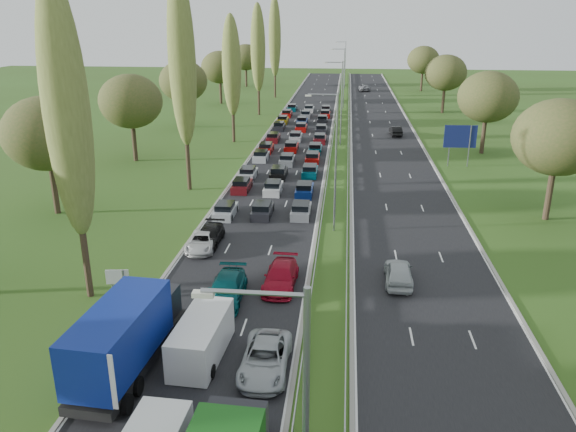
% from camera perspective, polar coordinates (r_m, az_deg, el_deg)
% --- Properties ---
extents(ground, '(260.00, 260.00, 0.00)m').
position_cam_1_polar(ground, '(85.15, 5.34, 7.43)').
color(ground, '#2F4A17').
rests_on(ground, ground).
extents(near_carriageway, '(10.50, 215.00, 0.04)m').
position_cam_1_polar(near_carriageway, '(87.92, 0.92, 7.90)').
color(near_carriageway, black).
rests_on(near_carriageway, ground).
extents(far_carriageway, '(10.50, 215.00, 0.04)m').
position_cam_1_polar(far_carriageway, '(87.80, 9.81, 7.60)').
color(far_carriageway, black).
rests_on(far_carriageway, ground).
extents(central_reservation, '(2.36, 215.00, 0.32)m').
position_cam_1_polar(central_reservation, '(87.49, 5.38, 8.13)').
color(central_reservation, gray).
rests_on(central_reservation, ground).
extents(lamp_columns, '(0.18, 140.18, 12.00)m').
position_cam_1_polar(lamp_columns, '(82.13, 5.45, 11.24)').
color(lamp_columns, gray).
rests_on(lamp_columns, ground).
extents(poplar_row, '(2.80, 127.80, 22.44)m').
position_cam_1_polar(poplar_row, '(73.58, -7.51, 15.21)').
color(poplar_row, '#2D2116').
rests_on(poplar_row, ground).
extents(woodland_left, '(8.00, 166.00, 11.10)m').
position_cam_1_polar(woodland_left, '(72.02, -16.66, 10.72)').
color(woodland_left, '#2D2116').
rests_on(woodland_left, ground).
extents(woodland_right, '(8.00, 153.00, 11.10)m').
position_cam_1_polar(woodland_right, '(73.12, 21.09, 10.36)').
color(woodland_right, '#2D2116').
rests_on(woodland_right, ground).
extents(traffic_queue_fill, '(9.12, 67.87, 0.80)m').
position_cam_1_polar(traffic_queue_fill, '(82.92, 0.60, 7.50)').
color(traffic_queue_fill, '#B2B7BC').
rests_on(traffic_queue_fill, ground).
extents(near_car_2, '(2.40, 4.80, 1.31)m').
position_cam_1_polar(near_car_2, '(45.75, -8.72, -2.57)').
color(near_car_2, silver).
rests_on(near_car_2, near_carriageway).
extents(near_car_3, '(2.03, 4.90, 1.42)m').
position_cam_1_polar(near_car_3, '(46.67, -8.06, -2.01)').
color(near_car_3, black).
rests_on(near_car_3, near_carriageway).
extents(near_car_7, '(2.34, 5.54, 1.59)m').
position_cam_1_polar(near_car_7, '(37.46, -6.26, -7.41)').
color(near_car_7, '#05464B').
rests_on(near_car_7, near_carriageway).
extents(near_car_10, '(2.46, 5.34, 1.48)m').
position_cam_1_polar(near_car_10, '(30.49, -2.33, -14.26)').
color(near_car_10, '#A5ABAE').
rests_on(near_car_10, near_carriageway).
extents(near_car_11, '(2.30, 5.33, 1.53)m').
position_cam_1_polar(near_car_11, '(39.07, -0.74, -6.15)').
color(near_car_11, maroon).
rests_on(near_car_11, near_carriageway).
extents(far_car_0, '(2.03, 4.78, 1.61)m').
position_cam_1_polar(far_car_0, '(40.29, 11.18, -5.65)').
color(far_car_0, '#ABB2B5').
rests_on(far_car_0, far_carriageway).
extents(far_car_1, '(1.89, 4.59, 1.48)m').
position_cam_1_polar(far_car_1, '(91.44, 10.88, 8.49)').
color(far_car_1, black).
rests_on(far_car_1, far_carriageway).
extents(far_car_2, '(2.98, 5.72, 1.54)m').
position_cam_1_polar(far_car_2, '(147.93, 7.75, 12.78)').
color(far_car_2, slate).
rests_on(far_car_2, far_carriageway).
extents(blue_lorry, '(2.70, 9.72, 4.10)m').
position_cam_1_polar(blue_lorry, '(30.99, -16.00, -11.53)').
color(blue_lorry, black).
rests_on(blue_lorry, near_carriageway).
extents(white_van_rear, '(2.23, 5.69, 2.29)m').
position_cam_1_polar(white_van_rear, '(31.89, -8.66, -11.96)').
color(white_van_rear, silver).
rests_on(white_van_rear, near_carriageway).
extents(info_sign, '(1.50, 0.32, 2.10)m').
position_cam_1_polar(info_sign, '(38.87, -16.92, -6.24)').
color(info_sign, gray).
rests_on(info_sign, ground).
extents(direction_sign, '(4.00, 0.27, 5.20)m').
position_cam_1_polar(direction_sign, '(73.34, 17.09, 7.55)').
color(direction_sign, gray).
rests_on(direction_sign, ground).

